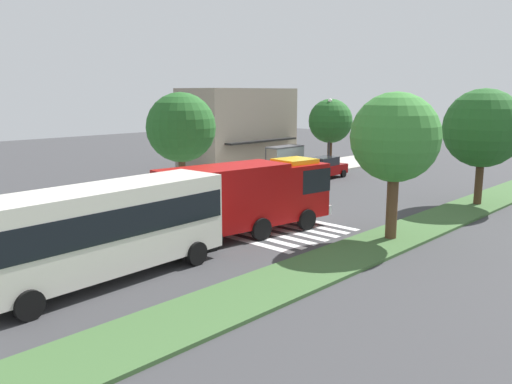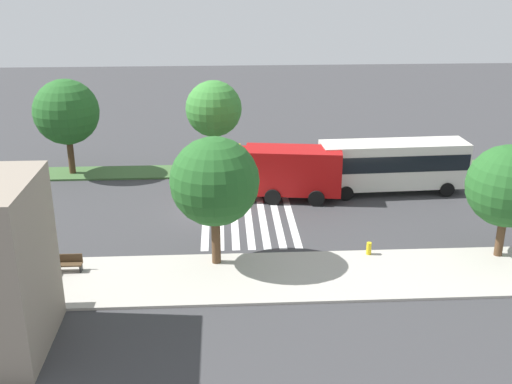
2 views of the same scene
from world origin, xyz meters
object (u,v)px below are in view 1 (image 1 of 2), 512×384
(bench_near_shelter, at_px, (255,175))
(sidewalk_tree_east, at_px, (330,121))
(median_tree_far_west, at_px, (395,138))
(street_lamp, at_px, (329,129))
(median_tree_west, at_px, (483,128))
(bus_stop_shelter, at_px, (288,155))
(parked_car_mid, at_px, (325,167))
(sidewalk_tree_center, at_px, (181,128))
(fire_truck, at_px, (251,194))
(transit_bus, at_px, (102,226))
(fire_hydrant, at_px, (71,212))

(bench_near_shelter, distance_m, sidewalk_tree_east, 10.07)
(sidewalk_tree_east, bearing_deg, median_tree_far_west, -137.15)
(median_tree_far_west, bearing_deg, street_lamp, 43.29)
(bench_near_shelter, distance_m, median_tree_west, 17.12)
(bus_stop_shelter, distance_m, bench_near_shelter, 4.20)
(parked_car_mid, bearing_deg, sidewalk_tree_center, 169.14)
(fire_truck, distance_m, sidewalk_tree_center, 10.83)
(fire_truck, relative_size, median_tree_far_west, 1.40)
(sidewalk_tree_east, distance_m, median_tree_far_west, 23.08)
(fire_truck, relative_size, street_lamp, 1.53)
(sidewalk_tree_east, distance_m, median_tree_west, 16.81)
(parked_car_mid, height_order, street_lamp, street_lamp)
(bench_near_shelter, relative_size, street_lamp, 0.25)
(fire_truck, xyz_separation_m, sidewalk_tree_center, (3.54, 9.87, 2.72))
(transit_bus, height_order, sidewalk_tree_center, sidewalk_tree_center)
(parked_car_mid, bearing_deg, fire_hydrant, 174.05)
(bus_stop_shelter, relative_size, street_lamp, 0.55)
(street_lamp, bearing_deg, bench_near_shelter, 173.69)
(fire_truck, bearing_deg, street_lamp, 33.36)
(sidewalk_tree_east, bearing_deg, fire_truck, -154.42)
(transit_bus, height_order, street_lamp, street_lamp)
(bus_stop_shelter, bearing_deg, transit_bus, -155.28)
(parked_car_mid, xyz_separation_m, bus_stop_shelter, (-1.52, 2.76, 0.97))
(fire_hydrant, bearing_deg, bus_stop_shelter, 3.00)
(parked_car_mid, relative_size, fire_hydrant, 6.21)
(sidewalk_tree_east, bearing_deg, transit_bus, -160.25)
(transit_bus, distance_m, sidewalk_tree_east, 31.36)
(transit_bus, height_order, median_tree_far_west, median_tree_far_west)
(transit_bus, height_order, bench_near_shelter, transit_bus)
(fire_truck, distance_m, parked_car_mid, 18.58)
(bench_near_shelter, relative_size, median_tree_west, 0.22)
(median_tree_west, bearing_deg, fire_truck, 158.28)
(fire_hydrant, bearing_deg, parked_car_mid, -4.47)
(sidewalk_tree_east, height_order, median_tree_west, median_tree_west)
(sidewalk_tree_east, relative_size, median_tree_west, 0.89)
(transit_bus, distance_m, sidewalk_tree_center, 16.46)
(fire_truck, xyz_separation_m, fire_hydrant, (-4.89, 9.37, -1.55))
(sidewalk_tree_east, height_order, median_tree_far_west, median_tree_far_west)
(transit_bus, relative_size, median_tree_west, 1.43)
(bench_near_shelter, bearing_deg, street_lamp, -6.31)
(bench_near_shelter, bearing_deg, sidewalk_tree_east, -3.39)
(parked_car_mid, distance_m, sidewalk_tree_east, 5.64)
(bus_stop_shelter, distance_m, street_lamp, 5.09)
(transit_bus, relative_size, bench_near_shelter, 6.45)
(sidewalk_tree_center, xyz_separation_m, sidewalk_tree_east, (17.08, -0.00, -0.24))
(street_lamp, relative_size, sidewalk_tree_center, 0.92)
(parked_car_mid, relative_size, transit_bus, 0.42)
(fire_truck, xyz_separation_m, bench_near_shelter, (11.37, 10.42, -1.45))
(bus_stop_shelter, distance_m, sidewalk_tree_east, 5.90)
(parked_car_mid, height_order, transit_bus, transit_bus)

